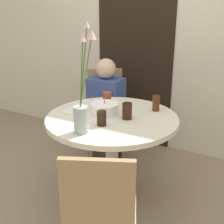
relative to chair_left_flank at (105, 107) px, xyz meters
The scene contains 14 objects.
ground_plane 1.04m from the chair_left_flank, 56.40° to the right, with size 16.00×16.00×0.00m, color #89755B.
wall_back 1.02m from the chair_left_flank, 39.24° to the left, with size 8.00×0.05×2.60m.
doorway_panel 0.66m from the chair_left_flank, 66.91° to the left, with size 0.90×0.01×2.05m.
dining_table 0.91m from the chair_left_flank, 56.40° to the right, with size 1.06×1.06×0.74m.
chair_left_flank is the anchor object (origin of this frame).
chair_near_front 1.80m from the chair_left_flank, 60.81° to the right, with size 0.53×0.53×0.91m.
birthday_cake 0.87m from the chair_left_flank, 60.21° to the right, with size 0.23×0.23×0.13m.
flower_vase 1.29m from the chair_left_flank, 67.29° to the right, with size 0.17×0.10×0.76m.
side_plate 0.85m from the chair_left_flank, 78.17° to the right, with size 0.18×0.18×0.01m.
drink_glass_0 0.72m from the chair_left_flank, 58.40° to the right, with size 0.07×0.07×0.13m.
drink_glass_1 0.92m from the chair_left_flank, 30.87° to the right, with size 0.06×0.06×0.13m.
drink_glass_2 1.11m from the chair_left_flank, 61.24° to the right, with size 0.07×0.07×0.11m.
drink_glass_3 1.01m from the chair_left_flank, 49.64° to the right, with size 0.08×0.08×0.13m.
person_guest 0.16m from the chair_left_flank, 56.40° to the right, with size 0.34×0.24×1.07m.
Camera 1 is at (1.12, -2.03, 1.63)m, focal length 50.00 mm.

